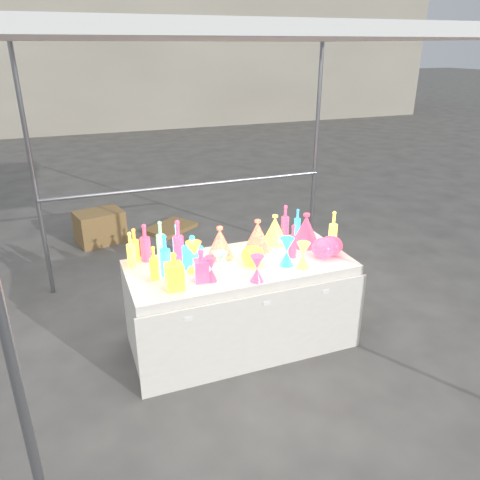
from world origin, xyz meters
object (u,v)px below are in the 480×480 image
object	(u,v)px
display_table	(240,304)
cardboard_box_closed	(100,227)
decanter_0	(174,271)
bottle_0	(135,245)
lampshade_0	(258,235)
hourglass_0	(257,269)
globe_0	(253,257)

from	to	relation	value
display_table	cardboard_box_closed	world-z (taller)	display_table
decanter_0	bottle_0	bearing A→B (deg)	107.67
lampshade_0	decanter_0	bearing A→B (deg)	-168.80
cardboard_box_closed	lampshade_0	world-z (taller)	lampshade_0
cardboard_box_closed	bottle_0	xyz separation A→B (m)	(0.12, -2.35, 0.68)
display_table	lampshade_0	size ratio (longest dim) A/B	6.79
decanter_0	hourglass_0	size ratio (longest dim) A/B	1.40
display_table	decanter_0	world-z (taller)	decanter_0
bottle_0	decanter_0	size ratio (longest dim) A/B	0.97
cardboard_box_closed	bottle_0	distance (m)	2.45
globe_0	lampshade_0	distance (m)	0.31
hourglass_0	cardboard_box_closed	bearing A→B (deg)	106.55
lampshade_0	cardboard_box_closed	bearing A→B (deg)	97.96
cardboard_box_closed	globe_0	size ratio (longest dim) A/B	3.12
cardboard_box_closed	bottle_0	size ratio (longest dim) A/B	2.06
bottle_0	hourglass_0	distance (m)	1.04
cardboard_box_closed	hourglass_0	bearing A→B (deg)	-87.29
cardboard_box_closed	decanter_0	world-z (taller)	decanter_0
decanter_0	hourglass_0	world-z (taller)	decanter_0
hourglass_0	lampshade_0	world-z (taller)	lampshade_0
display_table	lampshade_0	distance (m)	0.60
bottle_0	decanter_0	distance (m)	0.61
cardboard_box_closed	decanter_0	size ratio (longest dim) A/B	2.00
display_table	bottle_0	world-z (taller)	bottle_0
hourglass_0	globe_0	size ratio (longest dim) A/B	1.12
bottle_0	globe_0	bearing A→B (deg)	-26.33
decanter_0	lampshade_0	world-z (taller)	decanter_0
display_table	cardboard_box_closed	size ratio (longest dim) A/B	3.22
hourglass_0	globe_0	bearing A→B (deg)	74.39
hourglass_0	lampshade_0	xyz separation A→B (m)	(0.23, 0.53, 0.03)
decanter_0	hourglass_0	xyz separation A→B (m)	(0.59, -0.10, -0.04)
bottle_0	display_table	bearing A→B (deg)	-24.93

